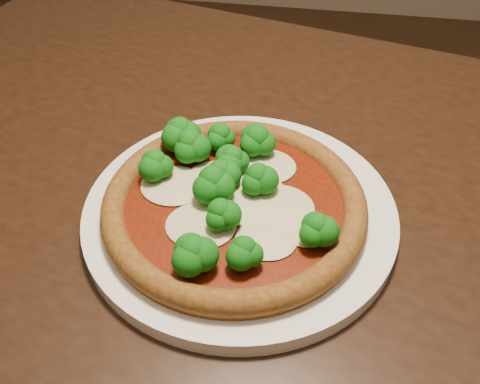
# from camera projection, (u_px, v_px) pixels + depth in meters

# --- Properties ---
(floor) EXTENTS (4.00, 4.00, 0.00)m
(floor) POSITION_uv_depth(u_px,v_px,m) (305.00, 372.00, 1.27)
(floor) COLOR black
(floor) RESTS_ON ground
(dining_table) EXTENTS (1.46, 1.13, 0.75)m
(dining_table) POSITION_uv_depth(u_px,v_px,m) (271.00, 244.00, 0.69)
(dining_table) COLOR black
(dining_table) RESTS_ON floor
(plate) EXTENTS (0.34, 0.34, 0.02)m
(plate) POSITION_uv_depth(u_px,v_px,m) (240.00, 212.00, 0.59)
(plate) COLOR silver
(plate) RESTS_ON dining_table
(pizza) EXTENTS (0.28, 0.28, 0.06)m
(pizza) POSITION_uv_depth(u_px,v_px,m) (231.00, 197.00, 0.57)
(pizza) COLOR brown
(pizza) RESTS_ON plate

